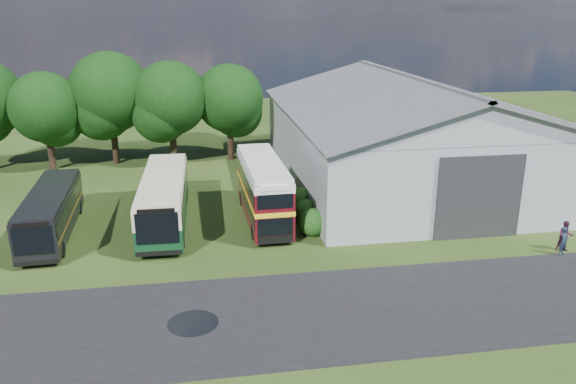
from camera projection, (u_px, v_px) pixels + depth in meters
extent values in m
plane|color=#1D310F|center=(224.00, 288.00, 27.18)|extent=(120.00, 120.00, 0.00)
cube|color=black|center=(296.00, 315.00, 24.83)|extent=(60.00, 8.00, 0.02)
cylinder|color=black|center=(193.00, 323.00, 24.14)|extent=(2.20, 2.20, 0.01)
cube|color=gray|center=(405.00, 146.00, 43.65)|extent=(18.00, 24.00, 5.50)
cube|color=#2D3033|center=(479.00, 198.00, 32.40)|extent=(5.20, 0.18, 5.00)
cylinder|color=black|center=(51.00, 152.00, 46.73)|extent=(0.56, 0.56, 3.06)
sphere|color=black|center=(45.00, 107.00, 45.56)|extent=(5.78, 5.78, 5.78)
cylinder|color=black|center=(115.00, 143.00, 48.64)|extent=(0.56, 0.56, 3.60)
sphere|color=black|center=(110.00, 92.00, 47.27)|extent=(6.80, 6.80, 6.80)
cylinder|color=black|center=(173.00, 145.00, 48.52)|extent=(0.56, 0.56, 3.31)
sphere|color=black|center=(170.00, 98.00, 47.26)|extent=(6.26, 6.26, 6.26)
cylinder|color=black|center=(231.00, 142.00, 50.06)|extent=(0.56, 0.56, 3.17)
sphere|color=black|center=(229.00, 98.00, 48.86)|extent=(5.98, 5.98, 5.98)
sphere|color=#194714|center=(312.00, 234.00, 33.67)|extent=(1.70, 1.70, 1.70)
sphere|color=#194714|center=(306.00, 222.00, 35.55)|extent=(1.60, 1.60, 1.60)
sphere|color=#194714|center=(300.00, 212.00, 37.42)|extent=(1.80, 1.80, 1.80)
cube|color=#0E341B|center=(164.00, 198.00, 34.84)|extent=(2.82, 11.32, 2.80)
cube|color=#4B0A12|center=(263.00, 188.00, 35.36)|extent=(2.59, 9.24, 3.67)
cube|color=black|center=(51.00, 211.00, 33.16)|extent=(2.75, 9.98, 2.46)
imported|color=#192638|center=(564.00, 242.00, 30.59)|extent=(0.70, 0.62, 1.61)
imported|color=#3C132C|center=(565.00, 236.00, 31.10)|extent=(1.00, 0.87, 1.74)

